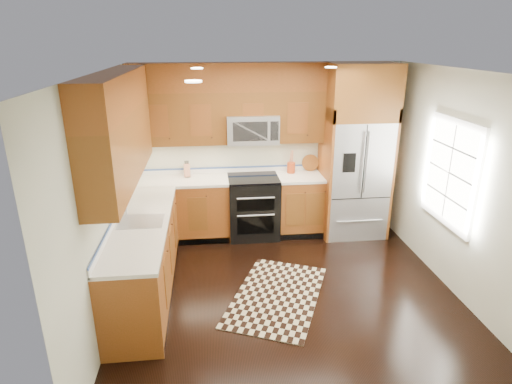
{
  "coord_description": "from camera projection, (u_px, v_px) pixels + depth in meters",
  "views": [
    {
      "loc": [
        -0.89,
        -4.41,
        2.93
      ],
      "look_at": [
        -0.33,
        0.6,
        1.1
      ],
      "focal_mm": 30.0,
      "sensor_mm": 36.0,
      "label": 1
    }
  ],
  "objects": [
    {
      "name": "ground",
      "position": [
        288.0,
        292.0,
        5.21
      ],
      "size": [
        4.0,
        4.0,
        0.0
      ],
      "primitive_type": "plane",
      "color": "black",
      "rests_on": "ground"
    },
    {
      "name": "wall_back",
      "position": [
        267.0,
        149.0,
        6.64
      ],
      "size": [
        4.0,
        0.02,
        2.6
      ],
      "primitive_type": "cube",
      "color": "beige",
      "rests_on": "ground"
    },
    {
      "name": "wall_left",
      "position": [
        107.0,
        199.0,
        4.56
      ],
      "size": [
        0.02,
        4.0,
        2.6
      ],
      "primitive_type": "cube",
      "color": "beige",
      "rests_on": "ground"
    },
    {
      "name": "wall_right",
      "position": [
        460.0,
        186.0,
        4.98
      ],
      "size": [
        0.02,
        4.0,
        2.6
      ],
      "primitive_type": "cube",
      "color": "beige",
      "rests_on": "ground"
    },
    {
      "name": "window",
      "position": [
        450.0,
        173.0,
        5.13
      ],
      "size": [
        0.04,
        1.1,
        1.3
      ],
      "color": "white",
      "rests_on": "ground"
    },
    {
      "name": "base_cabinets",
      "position": [
        187.0,
        232.0,
        5.77
      ],
      "size": [
        2.85,
        3.0,
        0.9
      ],
      "color": "brown",
      "rests_on": "ground"
    },
    {
      "name": "countertop",
      "position": [
        196.0,
        196.0,
        5.73
      ],
      "size": [
        2.86,
        3.01,
        0.04
      ],
      "color": "white",
      "rests_on": "base_cabinets"
    },
    {
      "name": "upper_cabinets",
      "position": [
        187.0,
        113.0,
        5.42
      ],
      "size": [
        2.85,
        3.0,
        1.15
      ],
      "color": "brown",
      "rests_on": "ground"
    },
    {
      "name": "range",
      "position": [
        253.0,
        207.0,
        6.58
      ],
      "size": [
        0.76,
        0.67,
        0.95
      ],
      "color": "black",
      "rests_on": "ground"
    },
    {
      "name": "microwave",
      "position": [
        252.0,
        129.0,
        6.3
      ],
      "size": [
        0.76,
        0.4,
        0.42
      ],
      "color": "#B2B2B7",
      "rests_on": "ground"
    },
    {
      "name": "refrigerator",
      "position": [
        356.0,
        152.0,
        6.43
      ],
      "size": [
        0.98,
        0.75,
        2.6
      ],
      "color": "#B2B2B7",
      "rests_on": "ground"
    },
    {
      "name": "sink_faucet",
      "position": [
        138.0,
        216.0,
        4.91
      ],
      "size": [
        0.54,
        0.44,
        0.37
      ],
      "color": "#B2B2B7",
      "rests_on": "countertop"
    },
    {
      "name": "rug",
      "position": [
        277.0,
        296.0,
        5.13
      ],
      "size": [
        1.5,
        1.83,
        0.01
      ],
      "primitive_type": "cube",
      "rotation": [
        0.0,
        0.0,
        -0.4
      ],
      "color": "black",
      "rests_on": "ground"
    },
    {
      "name": "knife_block",
      "position": [
        187.0,
        170.0,
        6.47
      ],
      "size": [
        0.1,
        0.13,
        0.25
      ],
      "color": "#B97959",
      "rests_on": "countertop"
    },
    {
      "name": "utensil_crock",
      "position": [
        291.0,
        165.0,
        6.63
      ],
      "size": [
        0.15,
        0.15,
        0.35
      ],
      "color": "#A63914",
      "rests_on": "countertop"
    },
    {
      "name": "cutting_board",
      "position": [
        310.0,
        170.0,
        6.77
      ],
      "size": [
        0.29,
        0.29,
        0.02
      ],
      "primitive_type": "cylinder",
      "rotation": [
        0.0,
        0.0,
        -0.12
      ],
      "color": "brown",
      "rests_on": "countertop"
    }
  ]
}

